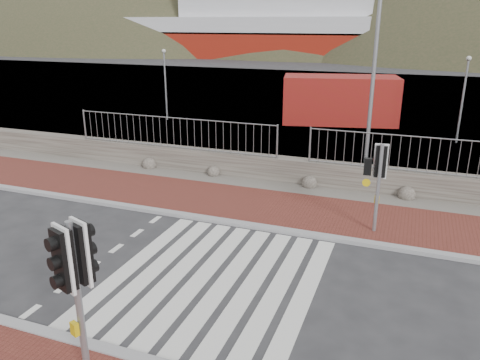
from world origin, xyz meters
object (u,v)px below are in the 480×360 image
at_px(ferry, 241,23).
at_px(streetlight, 379,58).
at_px(traffic_signal_far, 379,170).
at_px(shipping_container, 340,100).
at_px(traffic_signal_near, 75,270).

bearing_deg(ferry, streetlight, -65.51).
distance_m(ferry, traffic_signal_far, 69.94).
height_order(traffic_signal_far, shipping_container, shipping_container).
bearing_deg(streetlight, ferry, 121.38).
bearing_deg(traffic_signal_near, shipping_container, 109.11).
distance_m(streetlight, shipping_container, 11.41).
xyz_separation_m(ferry, traffic_signal_far, (27.83, -64.07, -3.50)).
bearing_deg(ferry, traffic_signal_near, -71.47).
xyz_separation_m(traffic_signal_far, shipping_container, (-3.38, 14.87, -0.53)).
distance_m(traffic_signal_near, shipping_container, 22.38).
xyz_separation_m(traffic_signal_near, shipping_container, (0.46, 22.37, -0.73)).
relative_size(ferry, streetlight, 6.31).
bearing_deg(shipping_container, streetlight, -88.04).
xyz_separation_m(ferry, traffic_signal_near, (23.99, -71.57, -3.30)).
distance_m(ferry, traffic_signal_near, 75.56).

